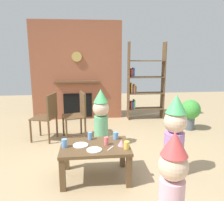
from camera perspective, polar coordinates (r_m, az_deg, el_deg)
ground_plane at (r=3.55m, az=-1.80°, el=-15.85°), size 12.00×12.00×0.00m
brick_fireplace_feature at (r=5.76m, az=-8.70°, el=7.19°), size 2.20×0.28×2.40m
bookshelf at (r=5.75m, az=7.73°, el=3.94°), size 0.90×0.28×1.90m
coffee_table at (r=3.10m, az=-4.18°, el=-12.46°), size 0.90×0.62×0.46m
paper_cup_near_left at (r=3.25m, az=0.93°, el=-8.73°), size 0.07×0.07×0.10m
paper_cup_near_right at (r=3.06m, az=-1.51°, el=-10.04°), size 0.06×0.06×0.11m
paper_cup_center at (r=2.95m, az=3.66°, el=-11.02°), size 0.07×0.07×0.10m
paper_cup_far_left at (r=3.05m, az=-11.76°, el=-10.35°), size 0.07×0.07×0.11m
paper_cup_far_right at (r=3.25m, az=-5.51°, el=-8.78°), size 0.06×0.06×0.10m
paper_plate_front at (r=2.93m, az=-4.45°, el=-12.13°), size 0.19×0.19×0.01m
paper_plate_rear at (r=3.08m, az=-7.82°, el=-10.94°), size 0.20×0.20×0.01m
birthday_cake_slice at (r=3.04m, az=2.38°, el=-10.43°), size 0.10×0.10×0.08m
table_fork at (r=2.97m, az=-0.40°, el=-11.80°), size 0.10×0.13×0.01m
child_with_cone_hat at (r=2.26m, az=14.79°, el=-18.66°), size 0.27×0.27×0.98m
child_in_pink at (r=3.22m, az=15.32°, el=-7.80°), size 0.31×0.31×1.12m
child_by_the_chairs at (r=4.04m, az=-2.77°, el=-4.02°), size 0.29×0.29×1.03m
dining_chair_left at (r=4.48m, az=-15.67°, el=-3.31°), size 0.50×0.50×0.90m
dining_chair_middle at (r=4.50m, az=-8.37°, el=-2.90°), size 0.49×0.49×0.90m
potted_plant_tall at (r=5.22m, az=18.94°, el=-2.56°), size 0.41×0.41×0.66m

